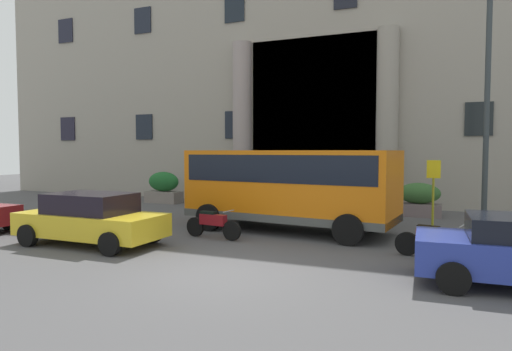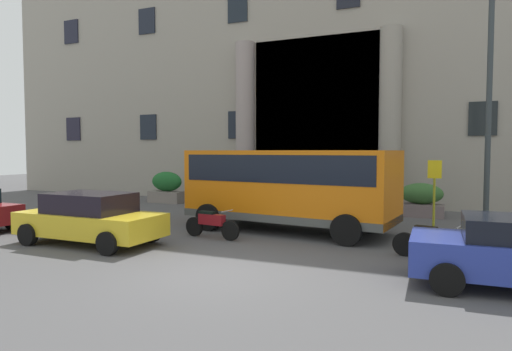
{
  "view_description": "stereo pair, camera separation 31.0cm",
  "coord_description": "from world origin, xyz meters",
  "px_view_note": "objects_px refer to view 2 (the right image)",
  "views": [
    {
      "loc": [
        4.36,
        -8.52,
        2.68
      ],
      "look_at": [
        -1.61,
        5.85,
        1.81
      ],
      "focal_mm": 31.42,
      "sensor_mm": 36.0,
      "label": 1
    },
    {
      "loc": [
        4.65,
        -8.4,
        2.68
      ],
      "look_at": [
        -1.61,
        5.85,
        1.81
      ],
      "focal_mm": 31.42,
      "sensor_mm": 36.0,
      "label": 2
    }
  ],
  "objects_px": {
    "hedge_planter_far_west": "(167,188)",
    "lamppost_plaza_centre": "(490,82)",
    "motorcycle_near_kerb": "(96,216)",
    "parked_coupe_end": "(90,218)",
    "hedge_planter_entrance_left": "(300,195)",
    "scooter_by_planter": "(431,241)",
    "orange_minibus": "(289,183)",
    "bus_stop_sign": "(434,187)",
    "hedge_planter_far_east": "(421,201)",
    "motorcycle_far_end": "(211,223)",
    "hedge_planter_entrance_right": "(214,193)"
  },
  "relations": [
    {
      "from": "motorcycle_near_kerb",
      "to": "bus_stop_sign",
      "type": "bearing_deg",
      "value": 16.52
    },
    {
      "from": "orange_minibus",
      "to": "lamppost_plaza_centre",
      "type": "bearing_deg",
      "value": 31.04
    },
    {
      "from": "hedge_planter_entrance_right",
      "to": "hedge_planter_far_west",
      "type": "xyz_separation_m",
      "value": [
        -3.01,
        0.47,
        0.12
      ]
    },
    {
      "from": "hedge_planter_entrance_left",
      "to": "lamppost_plaza_centre",
      "type": "height_order",
      "value": "lamppost_plaza_centre"
    },
    {
      "from": "hedge_planter_far_east",
      "to": "hedge_planter_far_west",
      "type": "relative_size",
      "value": 0.98
    },
    {
      "from": "hedge_planter_far_west",
      "to": "motorcycle_near_kerb",
      "type": "relative_size",
      "value": 0.93
    },
    {
      "from": "hedge_planter_entrance_right",
      "to": "hedge_planter_far_east",
      "type": "bearing_deg",
      "value": 3.03
    },
    {
      "from": "hedge_planter_far_west",
      "to": "lamppost_plaza_centre",
      "type": "relative_size",
      "value": 0.21
    },
    {
      "from": "bus_stop_sign",
      "to": "lamppost_plaza_centre",
      "type": "bearing_deg",
      "value": 21.74
    },
    {
      "from": "scooter_by_planter",
      "to": "motorcycle_near_kerb",
      "type": "relative_size",
      "value": 1.02
    },
    {
      "from": "hedge_planter_entrance_right",
      "to": "hedge_planter_far_west",
      "type": "relative_size",
      "value": 0.99
    },
    {
      "from": "orange_minibus",
      "to": "hedge_planter_entrance_right",
      "type": "xyz_separation_m",
      "value": [
        -5.51,
        4.78,
        -0.96
      ]
    },
    {
      "from": "hedge_planter_entrance_left",
      "to": "scooter_by_planter",
      "type": "bearing_deg",
      "value": -52.23
    },
    {
      "from": "parked_coupe_end",
      "to": "motorcycle_near_kerb",
      "type": "height_order",
      "value": "parked_coupe_end"
    },
    {
      "from": "hedge_planter_far_west",
      "to": "hedge_planter_far_east",
      "type": "bearing_deg",
      "value": 0.1
    },
    {
      "from": "hedge_planter_entrance_left",
      "to": "motorcycle_near_kerb",
      "type": "bearing_deg",
      "value": -122.71
    },
    {
      "from": "motorcycle_far_end",
      "to": "hedge_planter_entrance_right",
      "type": "bearing_deg",
      "value": 126.64
    },
    {
      "from": "motorcycle_far_end",
      "to": "hedge_planter_far_east",
      "type": "bearing_deg",
      "value": 60.83
    },
    {
      "from": "orange_minibus",
      "to": "parked_coupe_end",
      "type": "height_order",
      "value": "orange_minibus"
    },
    {
      "from": "parked_coupe_end",
      "to": "orange_minibus",
      "type": "bearing_deg",
      "value": 43.14
    },
    {
      "from": "parked_coupe_end",
      "to": "scooter_by_planter",
      "type": "relative_size",
      "value": 2.18
    },
    {
      "from": "scooter_by_planter",
      "to": "bus_stop_sign",
      "type": "bearing_deg",
      "value": 105.59
    },
    {
      "from": "motorcycle_far_end",
      "to": "lamppost_plaza_centre",
      "type": "bearing_deg",
      "value": 39.73
    },
    {
      "from": "parked_coupe_end",
      "to": "motorcycle_near_kerb",
      "type": "xyz_separation_m",
      "value": [
        -1.65,
        1.97,
        -0.29
      ]
    },
    {
      "from": "parked_coupe_end",
      "to": "lamppost_plaza_centre",
      "type": "xyz_separation_m",
      "value": [
        10.51,
        6.9,
        4.16
      ]
    },
    {
      "from": "hedge_planter_entrance_left",
      "to": "hedge_planter_far_west",
      "type": "xyz_separation_m",
      "value": [
        -7.15,
        -0.04,
        0.08
      ]
    },
    {
      "from": "hedge_planter_entrance_right",
      "to": "scooter_by_planter",
      "type": "distance_m",
      "value": 12.22
    },
    {
      "from": "motorcycle_near_kerb",
      "to": "parked_coupe_end",
      "type": "bearing_deg",
      "value": -55.61
    },
    {
      "from": "hedge_planter_entrance_left",
      "to": "motorcycle_far_end",
      "type": "xyz_separation_m",
      "value": [
        -0.44,
        -7.34,
        -0.23
      ]
    },
    {
      "from": "hedge_planter_far_east",
      "to": "motorcycle_near_kerb",
      "type": "bearing_deg",
      "value": -143.12
    },
    {
      "from": "orange_minibus",
      "to": "bus_stop_sign",
      "type": "height_order",
      "value": "orange_minibus"
    },
    {
      "from": "hedge_planter_far_west",
      "to": "lamppost_plaza_centre",
      "type": "distance_m",
      "value": 15.28
    },
    {
      "from": "parked_coupe_end",
      "to": "scooter_by_planter",
      "type": "bearing_deg",
      "value": 12.54
    },
    {
      "from": "hedge_planter_entrance_left",
      "to": "hedge_planter_far_west",
      "type": "relative_size",
      "value": 1.2
    },
    {
      "from": "bus_stop_sign",
      "to": "motorcycle_far_end",
      "type": "height_order",
      "value": "bus_stop_sign"
    },
    {
      "from": "hedge_planter_entrance_right",
      "to": "parked_coupe_end",
      "type": "bearing_deg",
      "value": -83.89
    },
    {
      "from": "bus_stop_sign",
      "to": "orange_minibus",
      "type": "bearing_deg",
      "value": -154.57
    },
    {
      "from": "orange_minibus",
      "to": "hedge_planter_entrance_left",
      "type": "relative_size",
      "value": 3.27
    },
    {
      "from": "hedge_planter_far_west",
      "to": "scooter_by_planter",
      "type": "distance_m",
      "value": 15.01
    },
    {
      "from": "hedge_planter_far_west",
      "to": "motorcycle_far_end",
      "type": "relative_size",
      "value": 0.91
    },
    {
      "from": "scooter_by_planter",
      "to": "lamppost_plaza_centre",
      "type": "bearing_deg",
      "value": 87.61
    },
    {
      "from": "hedge_planter_entrance_right",
      "to": "hedge_planter_far_east",
      "type": "height_order",
      "value": "hedge_planter_far_east"
    },
    {
      "from": "hedge_planter_entrance_left",
      "to": "hedge_planter_far_west",
      "type": "height_order",
      "value": "hedge_planter_far_west"
    },
    {
      "from": "hedge_planter_far_west",
      "to": "motorcycle_far_end",
      "type": "distance_m",
      "value": 9.92
    },
    {
      "from": "orange_minibus",
      "to": "motorcycle_far_end",
      "type": "distance_m",
      "value": 2.97
    },
    {
      "from": "lamppost_plaza_centre",
      "to": "hedge_planter_far_east",
      "type": "bearing_deg",
      "value": 130.46
    },
    {
      "from": "bus_stop_sign",
      "to": "scooter_by_planter",
      "type": "height_order",
      "value": "bus_stop_sign"
    },
    {
      "from": "hedge_planter_far_east",
      "to": "orange_minibus",
      "type": "bearing_deg",
      "value": -125.69
    },
    {
      "from": "hedge_planter_entrance_right",
      "to": "hedge_planter_far_east",
      "type": "relative_size",
      "value": 1.02
    },
    {
      "from": "motorcycle_far_end",
      "to": "motorcycle_near_kerb",
      "type": "distance_m",
      "value": 4.39
    }
  ]
}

